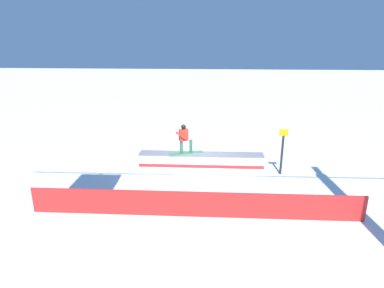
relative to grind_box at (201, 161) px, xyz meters
name	(u,v)px	position (x,y,z in m)	size (l,w,h in m)	color
ground_plane	(201,167)	(0.00, 0.00, -0.31)	(120.00, 120.00, 0.00)	white
grind_box	(201,161)	(0.00, 0.00, 0.00)	(5.76, 0.75, 0.69)	white
snowboarder	(184,138)	(0.77, 0.04, 1.12)	(1.59, 0.86, 1.38)	#388F4C
safety_fence	(195,204)	(0.00, 4.45, 0.14)	(11.09, 0.06, 0.90)	red
trail_marker	(282,150)	(-3.57, 0.51, 0.79)	(0.40, 0.10, 2.06)	#262628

